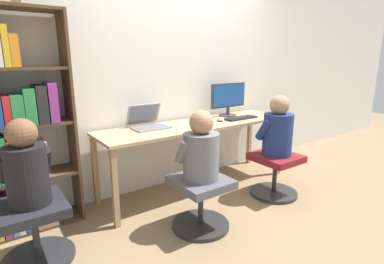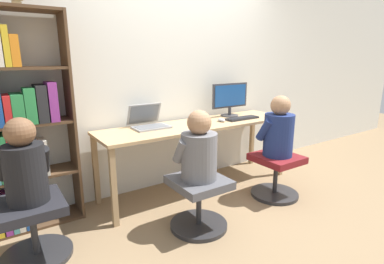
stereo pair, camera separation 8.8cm
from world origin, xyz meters
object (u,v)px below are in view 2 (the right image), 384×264
(keyboard, at_px, (242,118))
(person_at_monitor, at_px, (278,130))
(desktop_monitor, at_px, (230,99))
(office_chair_right, at_px, (199,200))
(laptop, at_px, (149,123))
(office_chair_left, at_px, (276,173))
(person_at_laptop, at_px, (199,150))
(office_chair_side, at_px, (33,226))
(bookshelf, at_px, (15,127))
(person_near_shelf, at_px, (25,165))

(keyboard, height_order, person_at_monitor, person_at_monitor)
(desktop_monitor, relative_size, office_chair_right, 1.06)
(laptop, bearing_deg, office_chair_right, -85.93)
(office_chair_left, bearing_deg, person_at_laptop, -177.36)
(person_at_laptop, bearing_deg, person_at_monitor, 2.87)
(office_chair_right, bearing_deg, office_chair_side, 165.06)
(person_at_monitor, distance_m, bookshelf, 2.48)
(desktop_monitor, distance_m, keyboard, 0.31)
(office_chair_right, bearing_deg, laptop, 94.07)
(person_near_shelf, bearing_deg, person_at_laptop, -14.95)
(office_chair_right, bearing_deg, person_at_monitor, 3.07)
(person_at_monitor, bearing_deg, laptop, 145.39)
(office_chair_right, relative_size, person_near_shelf, 0.83)
(keyboard, distance_m, person_near_shelf, 2.34)
(desktop_monitor, xyz_separation_m, laptop, (-1.12, -0.01, -0.16))
(office_chair_right, bearing_deg, bookshelf, 146.12)
(bookshelf, relative_size, person_near_shelf, 3.01)
(desktop_monitor, distance_m, person_at_laptop, 1.38)
(office_chair_right, xyz_separation_m, person_at_monitor, (1.06, 0.06, 0.48))
(desktop_monitor, xyz_separation_m, office_chair_right, (-1.06, -0.84, -0.72))
(person_at_monitor, relative_size, office_chair_side, 1.25)
(person_at_laptop, height_order, office_chair_side, person_at_laptop)
(office_chair_right, distance_m, bookshelf, 1.67)
(office_chair_side, bearing_deg, person_at_monitor, -6.88)
(keyboard, height_order, bookshelf, bookshelf)
(person_at_laptop, height_order, person_near_shelf, person_near_shelf)
(desktop_monitor, bearing_deg, office_chair_side, -167.84)
(person_at_monitor, xyz_separation_m, person_at_laptop, (-1.06, -0.05, -0.02))
(desktop_monitor, xyz_separation_m, bookshelf, (-2.34, 0.01, -0.06))
(person_at_laptop, bearing_deg, keyboard, 29.53)
(office_chair_right, xyz_separation_m, office_chair_side, (-1.27, 0.34, 0.00))
(person_at_laptop, bearing_deg, person_near_shelf, 165.05)
(office_chair_side, bearing_deg, desktop_monitor, 12.16)
(laptop, height_order, person_at_monitor, person_at_monitor)
(office_chair_right, distance_m, person_near_shelf, 1.40)
(office_chair_left, relative_size, person_near_shelf, 0.83)
(person_at_monitor, xyz_separation_m, person_near_shelf, (-2.33, 0.29, -0.00))
(desktop_monitor, relative_size, office_chair_left, 1.06)
(office_chair_side, distance_m, person_near_shelf, 0.48)
(keyboard, xyz_separation_m, office_chair_left, (0.01, -0.55, -0.52))
(bookshelf, distance_m, person_near_shelf, 0.54)
(office_chair_left, xyz_separation_m, office_chair_side, (-2.33, 0.29, 0.00))
(desktop_monitor, xyz_separation_m, person_at_laptop, (-1.06, -0.84, -0.26))
(person_at_laptop, xyz_separation_m, person_near_shelf, (-1.27, 0.34, 0.02))
(bookshelf, bearing_deg, person_at_monitor, -18.85)
(office_chair_left, height_order, person_at_laptop, person_at_laptop)
(office_chair_right, distance_m, person_at_laptop, 0.46)
(keyboard, relative_size, person_at_monitor, 0.68)
(person_at_laptop, xyz_separation_m, office_chair_side, (-1.27, 0.33, -0.46))
(laptop, height_order, office_chair_left, laptop)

